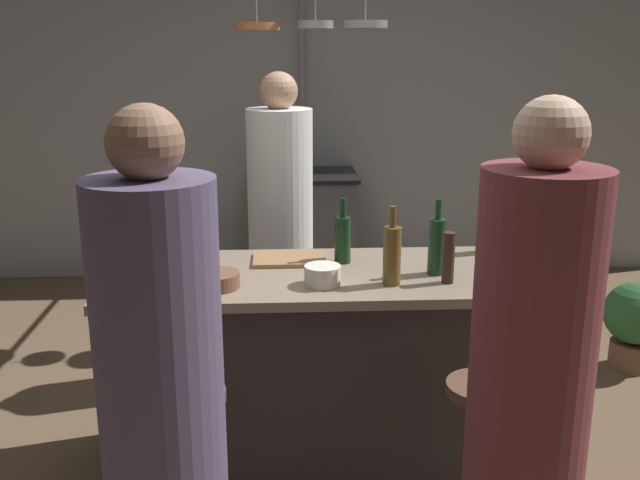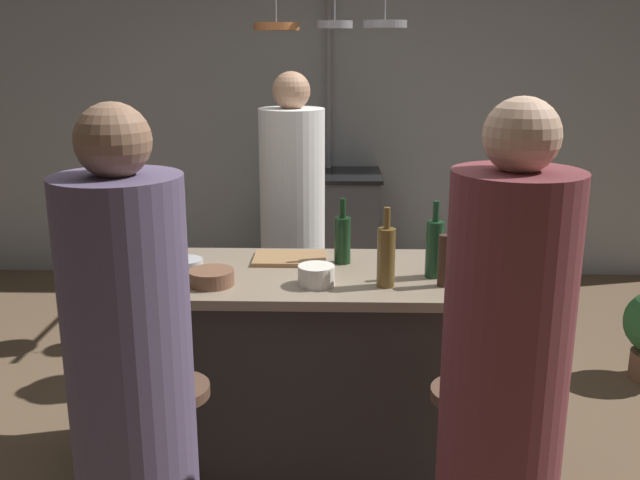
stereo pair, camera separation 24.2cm
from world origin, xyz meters
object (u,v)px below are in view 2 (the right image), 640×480
object	(u,v)px
wine_glass_by_chef	(156,234)
mixing_bowl_ceramic	(316,275)
wine_glass_near_right_guest	(124,265)
mixing_bowl_wooden	(211,277)
wine_bottle_amber	(386,256)
wine_glass_near_left_guest	(503,250)
mixing_bowl_steel	(186,266)
pepper_mill	(444,261)
cutting_board	(290,258)
guest_right	(501,415)
bar_stool_left	(177,463)
guest_left	(134,417)
wine_bottle_dark	(495,230)
wine_bottle_red	(342,239)
bar_stool_right	(464,467)
chef	(293,237)
wine_bottle_green	(434,248)

from	to	relation	value
wine_glass_by_chef	mixing_bowl_ceramic	size ratio (longest dim) A/B	1.00
wine_glass_near_right_guest	mixing_bowl_wooden	size ratio (longest dim) A/B	0.80
wine_bottle_amber	wine_glass_near_right_guest	distance (m)	1.02
wine_glass_near_left_guest	mixing_bowl_steel	world-z (taller)	wine_glass_near_left_guest
pepper_mill	mixing_bowl_steel	distance (m)	1.08
cutting_board	mixing_bowl_wooden	xyz separation A→B (m)	(-0.29, -0.34, 0.02)
wine_bottle_amber	mixing_bowl_ceramic	distance (m)	0.29
mixing_bowl_wooden	mixing_bowl_ceramic	distance (m)	0.42
guest_right	cutting_board	xyz separation A→B (m)	(-0.69, 1.16, 0.12)
guest_right	mixing_bowl_steel	xyz separation A→B (m)	(-1.12, 0.98, 0.14)
wine_bottle_amber	wine_glass_near_right_guest	world-z (taller)	wine_bottle_amber
bar_stool_left	wine_glass_by_chef	xyz separation A→B (m)	(-0.24, 0.83, 0.63)
pepper_mill	guest_left	bearing A→B (deg)	-139.78
mixing_bowl_wooden	wine_bottle_dark	bearing A→B (deg)	19.72
wine_glass_near_right_guest	mixing_bowl_ceramic	world-z (taller)	wine_glass_near_right_guest
bar_stool_left	mixing_bowl_steel	size ratio (longest dim) A/B	4.77
wine_glass_near_right_guest	wine_glass_by_chef	bearing A→B (deg)	89.30
wine_bottle_red	bar_stool_right	bearing A→B (deg)	-60.14
wine_glass_near_left_guest	cutting_board	bearing A→B (deg)	169.20
pepper_mill	guest_right	bearing A→B (deg)	-85.94
chef	wine_glass_near_left_guest	distance (m)	1.38
mixing_bowl_ceramic	guest_right	bearing A→B (deg)	-55.60
cutting_board	wine_bottle_amber	world-z (taller)	wine_bottle_amber
guest_right	cutting_board	world-z (taller)	guest_right
bar_stool_right	guest_left	bearing A→B (deg)	-159.13
guest_left	mixing_bowl_ceramic	size ratio (longest dim) A/B	11.52
mixing_bowl_steel	mixing_bowl_ceramic	bearing A→B (deg)	-15.69
guest_left	mixing_bowl_wooden	bearing A→B (deg)	84.21
bar_stool_left	bar_stool_right	world-z (taller)	same
wine_bottle_red	mixing_bowl_ceramic	xyz separation A→B (m)	(-0.11, -0.30, -0.07)
bar_stool_right	wine_glass_near_left_guest	xyz separation A→B (m)	(0.23, 0.62, 0.63)
bar_stool_left	cutting_board	bearing A→B (deg)	65.36
guest_left	wine_glass_near_right_guest	distance (m)	0.82
guest_left	chef	bearing A→B (deg)	80.40
chef	bar_stool_right	xyz separation A→B (m)	(0.71, -1.60, -0.41)
wine_bottle_red	wine_bottle_green	distance (m)	0.42
pepper_mill	wine_bottle_green	bearing A→B (deg)	101.68
cutting_board	pepper_mill	distance (m)	0.72
cutting_board	guest_right	bearing A→B (deg)	-59.15
guest_left	pepper_mill	world-z (taller)	guest_left
bar_stool_right	wine_glass_near_left_guest	bearing A→B (deg)	69.51
wine_glass_by_chef	mixing_bowl_steel	world-z (taller)	wine_glass_by_chef
bar_stool_left	chef	bearing A→B (deg)	78.63
bar_stool_left	wine_bottle_red	world-z (taller)	wine_bottle_red
bar_stool_left	wine_bottle_amber	xyz separation A→B (m)	(0.77, 0.45, 0.65)
mixing_bowl_ceramic	wine_bottle_green	bearing A→B (deg)	13.91
wine_glass_by_chef	mixing_bowl_steel	size ratio (longest dim) A/B	1.02
mixing_bowl_ceramic	mixing_bowl_steel	bearing A→B (deg)	164.31
wine_glass_near_left_guest	mixing_bowl_ceramic	xyz separation A→B (m)	(-0.77, -0.16, -0.06)
bar_stool_left	wine_glass_near_right_guest	world-z (taller)	wine_glass_near_right_guest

